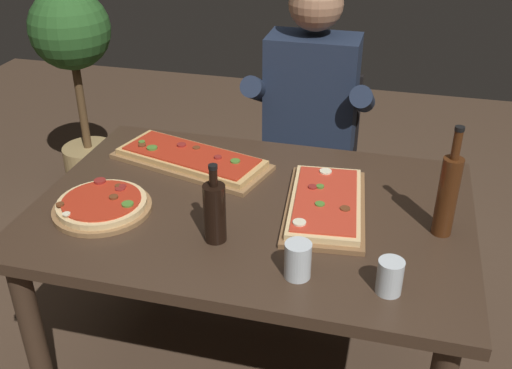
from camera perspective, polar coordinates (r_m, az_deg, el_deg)
The scene contains 12 objects.
ground_plane at distance 2.40m, azimuth -0.31°, elevation -17.26°, with size 6.40×6.40×0.00m, color #4C3828.
dining_table at distance 1.98m, azimuth -0.36°, elevation -4.36°, with size 1.40×0.96×0.74m.
pizza_rectangular_front at distance 2.18m, azimuth -6.29°, elevation 2.47°, with size 0.62×0.38×0.05m.
pizza_rectangular_left at distance 1.91m, azimuth 6.71°, elevation -1.86°, with size 0.30×0.50×0.05m.
pizza_round_far at distance 1.95m, azimuth -14.59°, elevation -1.95°, with size 0.31×0.31×0.05m.
wine_bottle_dark at distance 1.81m, azimuth 17.98°, elevation -0.84°, with size 0.06×0.06×0.35m.
oil_bottle_amber at distance 1.71m, azimuth -4.00°, elevation -2.60°, with size 0.07×0.07×0.25m.
tumbler_near_camera at distance 1.58m, azimuth 12.74°, elevation -8.83°, with size 0.07×0.07×0.10m.
tumbler_far_side at distance 1.60m, azimuth 4.05°, elevation -7.27°, with size 0.07×0.07×0.10m.
diner_chair at distance 2.77m, azimuth 5.31°, elevation 2.36°, with size 0.44×0.44×0.87m.
seated_diner at distance 2.55m, azimuth 5.11°, elevation 6.28°, with size 0.53×0.41×1.33m.
potted_plant_corner at distance 3.30m, azimuth -16.96°, elevation 10.60°, with size 0.41×0.41×1.16m.
Camera 1 is at (0.42, -1.58, 1.75)m, focal length 41.53 mm.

